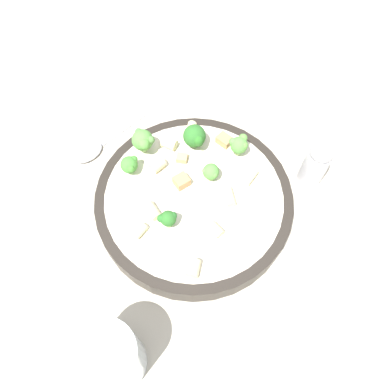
{
  "coord_description": "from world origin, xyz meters",
  "views": [
    {
      "loc": [
        -0.0,
        0.26,
        0.51
      ],
      "look_at": [
        0.0,
        0.0,
        0.05
      ],
      "focal_mm": 35.0,
      "sensor_mm": 36.0,
      "label": 1
    }
  ],
  "objects": [
    {
      "name": "ground_plane",
      "position": [
        0.0,
        0.0,
        0.0
      ],
      "size": [
        2.0,
        2.0,
        0.0
      ],
      "primitive_type": "plane",
      "color": "#BCB29E"
    },
    {
      "name": "pasta_bowl",
      "position": [
        0.0,
        0.0,
        0.02
      ],
      "size": [
        0.29,
        0.29,
        0.04
      ],
      "color": "#28231E",
      "rests_on": "ground_plane"
    },
    {
      "name": "broccoli_floret_0",
      "position": [
        0.03,
        0.05,
        0.05
      ],
      "size": [
        0.03,
        0.02,
        0.03
      ],
      "color": "#84AD60",
      "rests_on": "pasta_bowl"
    },
    {
      "name": "broccoli_floret_1",
      "position": [
        0.09,
        -0.04,
        0.05
      ],
      "size": [
        0.03,
        0.03,
        0.03
      ],
      "color": "#9EC175",
      "rests_on": "pasta_bowl"
    },
    {
      "name": "broccoli_floret_2",
      "position": [
        -0.07,
        -0.07,
        0.06
      ],
      "size": [
        0.03,
        0.03,
        0.03
      ],
      "color": "#9EC175",
      "rests_on": "pasta_bowl"
    },
    {
      "name": "broccoli_floret_3",
      "position": [
        0.08,
        -0.08,
        0.06
      ],
      "size": [
        0.04,
        0.04,
        0.04
      ],
      "color": "#9EC175",
      "rests_on": "pasta_bowl"
    },
    {
      "name": "broccoli_floret_4",
      "position": [
        -0.0,
        -0.09,
        0.06
      ],
      "size": [
        0.03,
        0.04,
        0.04
      ],
      "color": "#9EC175",
      "rests_on": "pasta_bowl"
    },
    {
      "name": "broccoli_floret_5",
      "position": [
        -0.02,
        -0.03,
        0.05
      ],
      "size": [
        0.02,
        0.02,
        0.03
      ],
      "color": "#9EC175",
      "rests_on": "pasta_bowl"
    },
    {
      "name": "rigatoni_0",
      "position": [
        -0.05,
        0.01,
        0.04
      ],
      "size": [
        0.02,
        0.03,
        0.01
      ],
      "primitive_type": "cylinder",
      "rotation": [
        1.57,
        0.0,
        0.2
      ],
      "color": "beige",
      "rests_on": "pasta_bowl"
    },
    {
      "name": "rigatoni_1",
      "position": [
        0.05,
        -0.05,
        0.04
      ],
      "size": [
        0.03,
        0.03,
        0.02
      ],
      "primitive_type": "cylinder",
      "rotation": [
        1.57,
        0.0,
        2.35
      ],
      "color": "beige",
      "rests_on": "pasta_bowl"
    },
    {
      "name": "rigatoni_2",
      "position": [
        -0.0,
        0.11,
        0.04
      ],
      "size": [
        0.02,
        0.02,
        0.02
      ],
      "primitive_type": "cylinder",
      "rotation": [
        1.57,
        0.0,
        2.93
      ],
      "color": "beige",
      "rests_on": "pasta_bowl"
    },
    {
      "name": "rigatoni_3",
      "position": [
        -0.03,
        0.06,
        0.04
      ],
      "size": [
        0.02,
        0.02,
        0.01
      ],
      "primitive_type": "cylinder",
      "rotation": [
        1.57,
        0.0,
        0.74
      ],
      "color": "beige",
      "rests_on": "pasta_bowl"
    },
    {
      "name": "rigatoni_4",
      "position": [
        0.04,
        -0.09,
        0.04
      ],
      "size": [
        0.03,
        0.02,
        0.02
      ],
      "primitive_type": "cylinder",
      "rotation": [
        1.57,
        0.0,
        1.13
      ],
      "color": "beige",
      "rests_on": "pasta_bowl"
    },
    {
      "name": "rigatoni_5",
      "position": [
        0.06,
        0.03,
        0.04
      ],
      "size": [
        0.03,
        0.03,
        0.01
      ],
      "primitive_type": "cylinder",
      "rotation": [
        1.57,
        0.0,
        0.57
      ],
      "color": "beige",
      "rests_on": "pasta_bowl"
    },
    {
      "name": "rigatoni_6",
      "position": [
        0.07,
        0.06,
        0.04
      ],
      "size": [
        0.02,
        0.02,
        0.01
      ],
      "primitive_type": "cylinder",
      "rotation": [
        1.57,
        0.0,
        2.52
      ],
      "color": "beige",
      "rests_on": "pasta_bowl"
    },
    {
      "name": "rigatoni_7",
      "position": [
        0.01,
        -0.11,
        0.04
      ],
      "size": [
        0.02,
        0.03,
        0.01
      ],
      "primitive_type": "cylinder",
      "rotation": [
        1.57,
        0.0,
        2.95
      ],
      "color": "beige",
      "rests_on": "pasta_bowl"
    },
    {
      "name": "rigatoni_8",
      "position": [
        -0.08,
        -0.03,
        0.04
      ],
      "size": [
        0.03,
        0.03,
        0.01
      ],
      "primitive_type": "cylinder",
      "rotation": [
        1.57,
        0.0,
        2.53
      ],
      "color": "beige",
      "rests_on": "pasta_bowl"
    },
    {
      "name": "chicken_chunk_0",
      "position": [
        0.02,
        -0.06,
        0.04
      ],
      "size": [
        0.02,
        0.02,
        0.01
      ],
      "primitive_type": "cube",
      "rotation": [
        0.0,
        0.0,
        2.98
      ],
      "color": "tan",
      "rests_on": "pasta_bowl"
    },
    {
      "name": "chicken_chunk_1",
      "position": [
        -0.05,
        -0.09,
        0.04
      ],
      "size": [
        0.03,
        0.03,
        0.01
      ],
      "primitive_type": "cube",
      "rotation": [
        0.0,
        0.0,
        2.42
      ],
      "color": "tan",
      "rests_on": "pasta_bowl"
    },
    {
      "name": "chicken_chunk_2",
      "position": [
        0.02,
        -0.02,
        0.04
      ],
      "size": [
        0.03,
        0.03,
        0.01
      ],
      "primitive_type": "cube",
      "rotation": [
        0.0,
        0.0,
        0.6
      ],
      "color": "tan",
      "rests_on": "pasta_bowl"
    },
    {
      "name": "drinking_glass",
      "position": [
        0.09,
        0.22,
        0.04
      ],
      "size": [
        0.08,
        0.08,
        0.1
      ],
      "color": "silver",
      "rests_on": "ground_plane"
    },
    {
      "name": "pepper_shaker",
      "position": [
        -0.18,
        -0.05,
        0.05
      ],
      "size": [
        0.04,
        0.04,
        0.09
      ],
      "color": "silver",
      "rests_on": "ground_plane"
    },
    {
      "name": "spoon",
      "position": [
        0.16,
        -0.11,
        0.0
      ],
      "size": [
        0.13,
        0.13,
        0.01
      ],
      "color": "silver",
      "rests_on": "ground_plane"
    }
  ]
}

